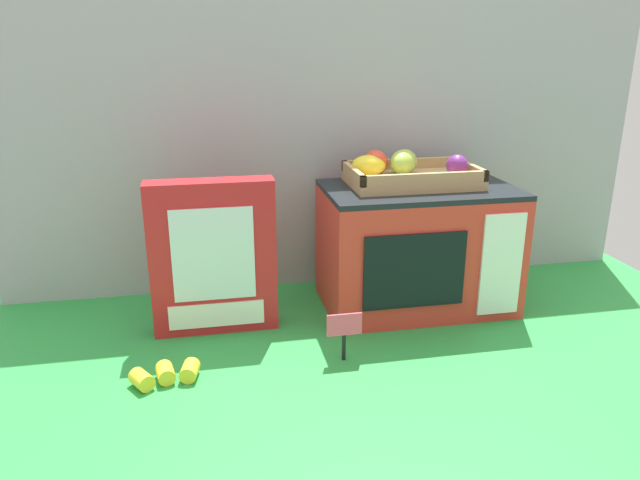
{
  "coord_description": "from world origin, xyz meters",
  "views": [
    {
      "loc": [
        -0.31,
        -1.22,
        0.6
      ],
      "look_at": [
        -0.07,
        0.01,
        0.18
      ],
      "focal_mm": 33.42,
      "sensor_mm": 36.0,
      "label": 1
    }
  ],
  "objects_px": {
    "toy_microwave": "(417,247)",
    "loose_toy_banana": "(166,374)",
    "food_groups_crate": "(406,173)",
    "price_sign": "(344,330)",
    "cookie_set_box": "(213,257)"
  },
  "relations": [
    {
      "from": "toy_microwave",
      "to": "loose_toy_banana",
      "type": "distance_m",
      "value": 0.63
    },
    {
      "from": "toy_microwave",
      "to": "food_groups_crate",
      "type": "height_order",
      "value": "food_groups_crate"
    },
    {
      "from": "cookie_set_box",
      "to": "loose_toy_banana",
      "type": "xyz_separation_m",
      "value": [
        -0.1,
        -0.2,
        -0.15
      ]
    },
    {
      "from": "toy_microwave",
      "to": "price_sign",
      "type": "relative_size",
      "value": 4.32
    },
    {
      "from": "loose_toy_banana",
      "to": "toy_microwave",
      "type": "bearing_deg",
      "value": 23.17
    },
    {
      "from": "toy_microwave",
      "to": "food_groups_crate",
      "type": "distance_m",
      "value": 0.18
    },
    {
      "from": "cookie_set_box",
      "to": "price_sign",
      "type": "xyz_separation_m",
      "value": [
        0.24,
        -0.19,
        -0.1
      ]
    },
    {
      "from": "food_groups_crate",
      "to": "loose_toy_banana",
      "type": "bearing_deg",
      "value": -153.24
    },
    {
      "from": "food_groups_crate",
      "to": "price_sign",
      "type": "xyz_separation_m",
      "value": [
        -0.2,
        -0.26,
        -0.25
      ]
    },
    {
      "from": "food_groups_crate",
      "to": "price_sign",
      "type": "relative_size",
      "value": 2.89
    },
    {
      "from": "toy_microwave",
      "to": "loose_toy_banana",
      "type": "bearing_deg",
      "value": -156.83
    },
    {
      "from": "food_groups_crate",
      "to": "loose_toy_banana",
      "type": "distance_m",
      "value": 0.68
    },
    {
      "from": "toy_microwave",
      "to": "cookie_set_box",
      "type": "xyz_separation_m",
      "value": [
        -0.47,
        -0.04,
        0.02
      ]
    },
    {
      "from": "loose_toy_banana",
      "to": "price_sign",
      "type": "bearing_deg",
      "value": 2.63
    },
    {
      "from": "toy_microwave",
      "to": "loose_toy_banana",
      "type": "relative_size",
      "value": 3.3
    }
  ]
}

